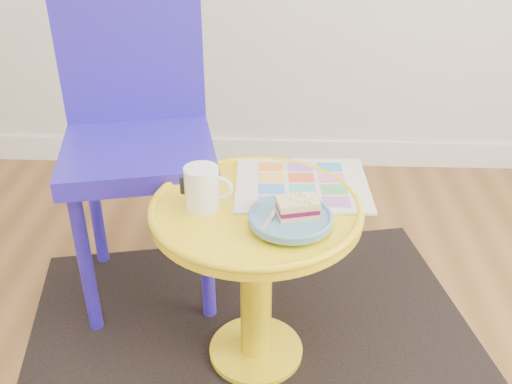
{
  "coord_description": "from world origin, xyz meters",
  "views": [
    {
      "loc": [
        0.06,
        -0.4,
        1.21
      ],
      "look_at": [
        0.01,
        0.79,
        0.53
      ],
      "focal_mm": 40.0,
      "sensor_mm": 36.0,
      "label": 1
    }
  ],
  "objects_px": {
    "side_table": "(256,253)",
    "plate": "(291,219)",
    "mug": "(203,187)",
    "chair": "(137,122)",
    "newspaper": "(302,184)"
  },
  "relations": [
    {
      "from": "side_table",
      "to": "mug",
      "type": "bearing_deg",
      "value": -174.49
    },
    {
      "from": "side_table",
      "to": "plate",
      "type": "bearing_deg",
      "value": -45.61
    },
    {
      "from": "side_table",
      "to": "mug",
      "type": "distance_m",
      "value": 0.23
    },
    {
      "from": "side_table",
      "to": "newspaper",
      "type": "distance_m",
      "value": 0.21
    },
    {
      "from": "mug",
      "to": "side_table",
      "type": "bearing_deg",
      "value": 15.35
    },
    {
      "from": "newspaper",
      "to": "plate",
      "type": "bearing_deg",
      "value": -101.12
    },
    {
      "from": "chair",
      "to": "newspaper",
      "type": "bearing_deg",
      "value": -39.81
    },
    {
      "from": "newspaper",
      "to": "plate",
      "type": "relative_size",
      "value": 1.77
    },
    {
      "from": "newspaper",
      "to": "mug",
      "type": "bearing_deg",
      "value": -154.97
    },
    {
      "from": "chair",
      "to": "side_table",
      "type": "bearing_deg",
      "value": -56.63
    },
    {
      "from": "chair",
      "to": "newspaper",
      "type": "distance_m",
      "value": 0.55
    },
    {
      "from": "side_table",
      "to": "mug",
      "type": "relative_size",
      "value": 4.4
    },
    {
      "from": "chair",
      "to": "mug",
      "type": "bearing_deg",
      "value": -69.19
    },
    {
      "from": "chair",
      "to": "mug",
      "type": "relative_size",
      "value": 8.19
    },
    {
      "from": "side_table",
      "to": "chair",
      "type": "xyz_separation_m",
      "value": [
        -0.37,
        0.36,
        0.2
      ]
    }
  ]
}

